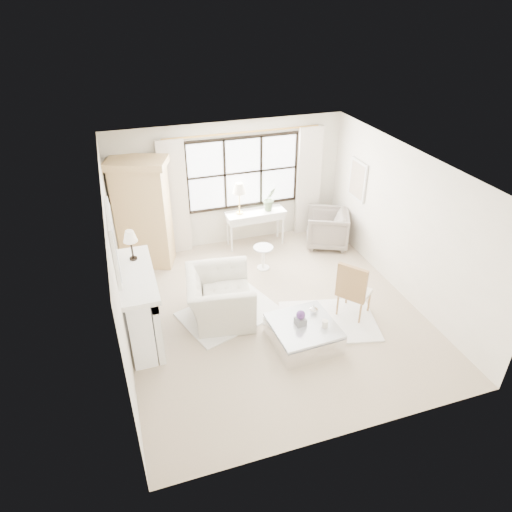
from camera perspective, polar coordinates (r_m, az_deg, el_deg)
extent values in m
plane|color=tan|center=(8.23, 2.02, -6.87)|extent=(5.50, 5.50, 0.00)
plane|color=white|center=(6.91, 2.44, 11.11)|extent=(5.50, 5.50, 0.00)
plane|color=beige|center=(9.85, -3.35, 8.86)|extent=(5.00, 0.00, 5.00)
plane|color=white|center=(5.48, 12.35, -12.31)|extent=(5.00, 0.00, 5.00)
plane|color=beige|center=(7.12, -17.05, -1.81)|extent=(0.00, 5.50, 5.50)
plane|color=white|center=(8.58, 18.12, 3.84)|extent=(0.00, 5.50, 5.50)
cube|color=white|center=(9.81, -1.64, 10.39)|extent=(2.40, 0.02, 1.50)
cylinder|color=#B3843E|center=(9.49, -1.61, 15.19)|extent=(3.30, 0.04, 0.04)
cube|color=beige|center=(9.59, -10.15, 7.05)|extent=(0.55, 0.10, 2.47)
cube|color=silver|center=(10.37, 6.58, 9.19)|extent=(0.55, 0.10, 2.47)
cube|color=white|center=(7.54, -14.59, -6.43)|extent=(0.34, 1.50, 1.18)
cube|color=silver|center=(7.58, -13.26, -6.57)|extent=(0.03, 1.22, 0.97)
cube|color=black|center=(7.70, -13.00, -7.81)|extent=(0.06, 0.52, 0.50)
cube|color=white|center=(7.19, -14.93, -2.37)|extent=(0.58, 1.66, 0.08)
cube|color=white|center=(6.88, -17.42, 1.66)|extent=(0.05, 1.15, 0.95)
cube|color=silver|center=(6.88, -17.18, 1.70)|extent=(0.02, 1.00, 0.80)
cube|color=silver|center=(9.78, 12.61, 9.25)|extent=(0.04, 0.62, 0.82)
cube|color=#BFAB94|center=(9.77, 12.51, 9.24)|extent=(0.01, 0.52, 0.72)
cylinder|color=black|center=(7.52, -15.07, -0.30)|extent=(0.12, 0.12, 0.03)
cylinder|color=black|center=(7.44, -15.24, 0.79)|extent=(0.03, 0.03, 0.30)
cone|color=beige|center=(7.33, -15.50, 2.41)|extent=(0.22, 0.22, 0.18)
cube|color=tan|center=(9.36, -13.86, 4.74)|extent=(1.14, 0.90, 2.10)
cube|color=tan|center=(8.94, -14.76, 11.19)|extent=(1.29, 1.03, 0.14)
cube|color=silver|center=(9.96, -0.09, 4.95)|extent=(1.25, 0.44, 0.14)
cube|color=silver|center=(9.92, -0.09, 5.42)|extent=(1.31, 0.49, 0.06)
cylinder|color=gold|center=(9.82, -2.06, 5.42)|extent=(0.14, 0.14, 0.03)
cylinder|color=gold|center=(9.72, -2.09, 6.73)|extent=(0.02, 0.02, 0.46)
cone|color=beige|center=(9.59, -2.12, 8.47)|extent=(0.28, 0.28, 0.22)
imported|color=#5B724C|center=(9.88, 1.71, 7.15)|extent=(0.32, 0.27, 0.52)
cylinder|color=white|center=(9.38, 0.89, -1.48)|extent=(0.26, 0.26, 0.03)
cylinder|color=white|center=(9.26, 0.91, -0.25)|extent=(0.06, 0.06, 0.44)
cylinder|color=silver|center=(9.13, 0.92, 1.04)|extent=(0.40, 0.40, 0.03)
cube|color=white|center=(8.16, -3.31, -7.13)|extent=(1.92, 1.62, 0.03)
cube|color=white|center=(8.08, 9.07, -8.00)|extent=(1.83, 1.54, 0.03)
imported|color=beige|center=(7.89, -4.55, -5.12)|extent=(1.28, 1.42, 0.82)
imported|color=gray|center=(10.18, 8.88, 3.43)|extent=(1.17, 1.16, 0.81)
cube|color=silver|center=(8.07, 12.25, -4.48)|extent=(0.66, 0.66, 0.07)
cube|color=#A97A47|center=(7.71, 11.84, -3.38)|extent=(0.34, 0.41, 0.60)
cube|color=white|center=(7.51, 5.91, -9.79)|extent=(1.05, 1.05, 0.32)
cube|color=silver|center=(7.38, 5.99, -8.62)|extent=(1.05, 1.05, 0.04)
cube|color=slate|center=(7.33, 5.56, -8.13)|extent=(0.17, 0.17, 0.12)
sphere|color=#4E2A6A|center=(7.25, 5.61, -7.32)|extent=(0.14, 0.14, 0.14)
cylinder|color=beige|center=(7.33, 8.62, -8.38)|extent=(0.10, 0.10, 0.12)
imported|color=silver|center=(7.58, 7.23, -6.58)|extent=(0.15, 0.15, 0.15)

